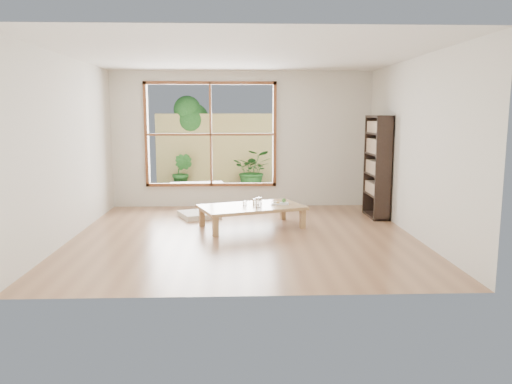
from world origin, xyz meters
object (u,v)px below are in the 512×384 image
low_table (252,208)px  garden_bench (197,185)px  food_tray (281,203)px  bookshelf (377,167)px

low_table → garden_bench: garden_bench is taller
low_table → garden_bench: bearing=92.7°
low_table → food_tray: bearing=-3.0°
bookshelf → garden_bench: size_ratio=1.55×
bookshelf → food_tray: size_ratio=5.97×
bookshelf → garden_bench: 3.82m
low_table → bookshelf: (2.21, 0.75, 0.58)m
low_table → food_tray: food_tray is taller
food_tray → garden_bench: 2.92m
low_table → bookshelf: size_ratio=1.02×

